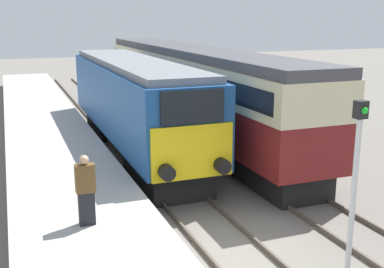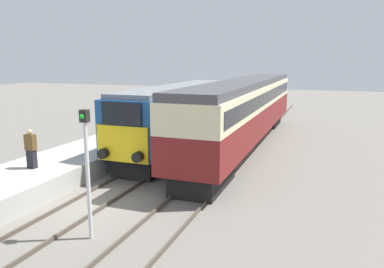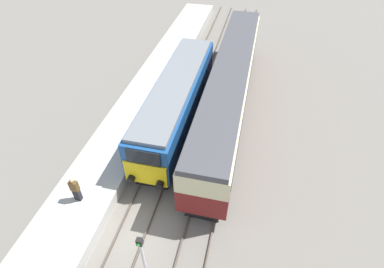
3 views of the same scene
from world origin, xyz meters
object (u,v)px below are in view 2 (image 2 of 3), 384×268
at_px(locomotive, 180,115).
at_px(passenger_carriage, 246,106).
at_px(person_on_platform, 31,149).
at_px(signal_post, 87,164).

height_order(locomotive, passenger_carriage, passenger_carriage).
bearing_deg(person_on_platform, passenger_carriage, 58.30).
distance_m(passenger_carriage, signal_post, 14.02).
distance_m(person_on_platform, signal_post, 5.90).
distance_m(locomotive, passenger_carriage, 4.21).
height_order(passenger_carriage, person_on_platform, passenger_carriage).
bearing_deg(locomotive, signal_post, -81.56).
relative_size(passenger_carriage, signal_post, 5.28).
height_order(passenger_carriage, signal_post, passenger_carriage).
bearing_deg(signal_post, locomotive, 98.44).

